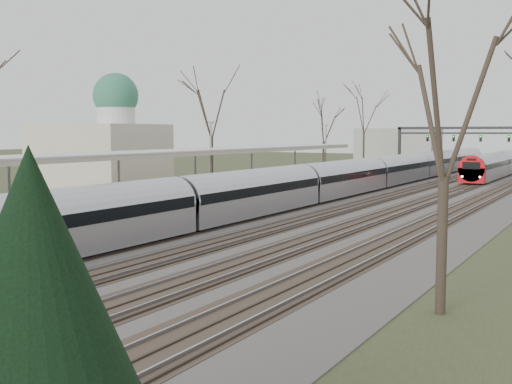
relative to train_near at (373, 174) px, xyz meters
The scene contains 9 objects.
track_bed 3.78m from the train_near, 37.89° to the left, with size 24.00×160.00×0.22m.
platform 16.72m from the train_near, 113.11° to the right, with size 3.50×69.00×1.00m, color #9E9B93.
canopy 21.06m from the train_near, 108.25° to the right, with size 4.10×50.00×3.11m.
dome_building 24.39m from the train_near, 142.30° to the right, with size 10.00×8.00×10.30m.
signal_gantry 32.44m from the train_near, 85.03° to the left, with size 21.00×0.59×6.08m.
tree_west_far 16.63m from the train_near, 161.51° to the right, with size 5.50×5.50×11.33m.
tree_east_near 41.21m from the train_near, 67.73° to the right, with size 4.50×4.50×9.27m.
train_near is the anchor object (origin of this frame).
train_far 32.00m from the train_near, 77.36° to the left, with size 2.62×45.21×3.05m.
Camera 1 is at (17.41, -3.46, 5.31)m, focal length 45.00 mm.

